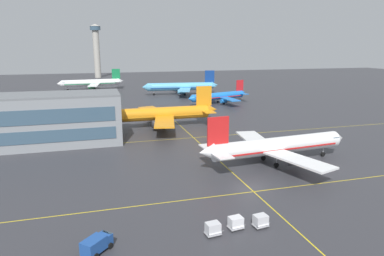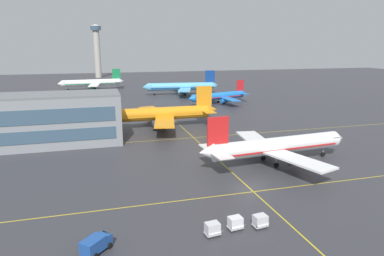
% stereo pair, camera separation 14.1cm
% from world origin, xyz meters
% --- Properties ---
extents(ground_plane, '(600.00, 600.00, 0.00)m').
position_xyz_m(ground_plane, '(0.00, 0.00, 0.00)').
color(ground_plane, '#333338').
extents(airliner_front_gate, '(37.40, 32.13, 11.62)m').
position_xyz_m(airliner_front_gate, '(11.49, 10.90, 3.97)').
color(airliner_front_gate, white).
rests_on(airliner_front_gate, ground).
extents(airliner_second_row, '(41.09, 35.59, 12.82)m').
position_xyz_m(airliner_second_row, '(-7.66, 52.61, 4.38)').
color(airliner_second_row, orange).
rests_on(airliner_second_row, ground).
extents(airliner_third_row, '(31.85, 27.19, 10.10)m').
position_xyz_m(airliner_third_row, '(27.74, 91.66, 3.45)').
color(airliner_third_row, blue).
rests_on(airliner_third_row, ground).
extents(airliner_far_left_stand, '(41.31, 35.45, 12.83)m').
position_xyz_m(airliner_far_left_stand, '(18.45, 125.22, 4.38)').
color(airliner_far_left_stand, '#5BB7E5').
rests_on(airliner_far_left_stand, ground).
extents(airliner_far_right_stand, '(38.93, 33.44, 12.10)m').
position_xyz_m(airliner_far_right_stand, '(-28.10, 162.08, 4.13)').
color(airliner_far_right_stand, white).
rests_on(airliner_far_right_stand, ground).
extents(taxiway_markings, '(140.23, 85.80, 0.01)m').
position_xyz_m(taxiway_markings, '(0.00, 17.50, 0.00)').
color(taxiway_markings, yellow).
rests_on(taxiway_markings, ground).
extents(service_truck_red_van, '(4.18, 4.23, 2.10)m').
position_xyz_m(service_truck_red_van, '(-27.29, -13.53, 1.18)').
color(service_truck_red_van, '#1E4793').
rests_on(service_truck_red_van, ground).
extents(baggage_cart_row_leftmost, '(2.83, 1.91, 1.86)m').
position_xyz_m(baggage_cart_row_leftmost, '(-11.88, -13.83, 1.00)').
color(baggage_cart_row_leftmost, '#99999E').
rests_on(baggage_cart_row_leftmost, ground).
extents(baggage_cart_row_second, '(2.83, 1.91, 1.86)m').
position_xyz_m(baggage_cart_row_second, '(-8.21, -13.15, 1.00)').
color(baggage_cart_row_second, '#99999E').
rests_on(baggage_cart_row_second, ground).
extents(baggage_cart_row_middle, '(2.83, 1.91, 1.86)m').
position_xyz_m(baggage_cart_row_middle, '(-4.54, -13.60, 1.00)').
color(baggage_cart_row_middle, '#99999E').
rests_on(baggage_cart_row_middle, ground).
extents(control_tower, '(8.82, 8.82, 43.44)m').
position_xyz_m(control_tower, '(-23.12, 247.26, 24.89)').
color(control_tower, '#ADA89E').
rests_on(control_tower, ground).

